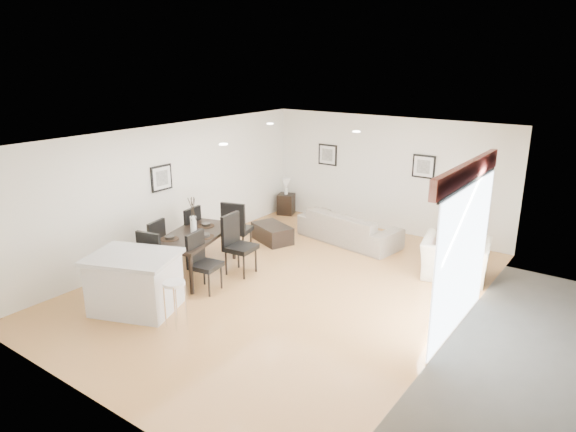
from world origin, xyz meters
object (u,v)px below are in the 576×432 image
Objects in this scene: dining_chair_foot at (236,225)px; side_table at (286,204)px; dining_chair_enear at (201,258)px; dining_chair_head at (145,261)px; dining_table at (194,238)px; dining_chair_efar at (236,241)px; bar_stool at (174,288)px; coffee_table at (272,233)px; dining_chair_wnear at (153,243)px; sofa at (349,227)px; kitchen_island at (135,282)px; armchair at (455,259)px; dining_chair_wfar at (189,230)px.

side_table is (-0.88, 3.01, -0.38)m from dining_chair_foot.
dining_chair_enear is at bearing -71.95° from side_table.
dining_chair_foot is (0.05, 2.31, 0.04)m from dining_chair_head.
dining_table reaches higher than side_table.
dining_table is 1.78× the size of dining_chair_efar.
dining_chair_enear is at bearing 117.18° from bar_stool.
coffee_table is at bearing -113.23° from dining_chair_foot.
dining_chair_wnear is 0.98× the size of dining_chair_enear.
dining_chair_foot reaches higher than dining_chair_wnear.
sofa is 4.36× the size of side_table.
armchair is at bearing 27.06° from kitchen_island.
dining_chair_enear reaches higher than armchair.
dining_chair_wfar is (0.00, 0.93, 0.02)m from dining_chair_wnear.
kitchen_island is (0.98, -2.14, -0.12)m from dining_chair_wfar.
dining_chair_efar reaches higher than dining_chair_wfar.
dining_chair_head is at bearing 102.70° from kitchen_island.
armchair is 1.23× the size of coffee_table.
armchair reaches higher than side_table.
kitchen_island is at bearing 78.49° from dining_chair_foot.
armchair is 5.26m from dining_chair_wfar.
armchair is 4.91m from dining_table.
dining_chair_wnear is 0.96× the size of dining_chair_head.
armchair is 0.57× the size of dining_table.
dining_chair_efar is (0.65, 0.46, -0.05)m from dining_table.
dining_chair_foot is 2.15× the size of side_table.
dining_chair_foot reaches higher than dining_chair_enear.
side_table is at bearing 175.27° from dining_chair_wfar.
dining_table is 2.31m from coffee_table.
coffee_table is (0.14, 2.25, -0.51)m from dining_table.
bar_stool is (0.94, -0.00, 0.15)m from kitchen_island.
dining_chair_wnear is at bearing 68.39° from sofa.
dining_chair_wnear is at bearing -84.62° from coffee_table.
dining_chair_wnear is 0.93m from dining_chair_wfar.
sofa is at bearing 54.69° from kitchen_island.
dining_chair_head is (-4.16, -3.78, 0.23)m from armchair.
armchair reaches higher than bar_stool.
dining_table is 0.82m from dining_chair_wfar.
sofa is at bearing -22.13° from dining_chair_enear.
dining_chair_enear reaches higher than dining_table.
dining_chair_wnear is 1.09× the size of coffee_table.
dining_chair_head reaches higher than side_table.
dining_chair_head reaches higher than dining_chair_enear.
coffee_table is 0.58× the size of kitchen_island.
side_table is 5.94m from kitchen_island.
dining_table is 1.94× the size of dining_chair_enear.
dining_chair_foot is (0.69, 0.67, 0.04)m from dining_chair_wfar.
dining_chair_enear is at bearing -52.82° from dining_table.
armchair is 4.67m from dining_chair_enear.
coffee_table is at bearing 69.77° from dining_table.
bar_stool is (-2.88, -4.28, 0.26)m from armchair.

